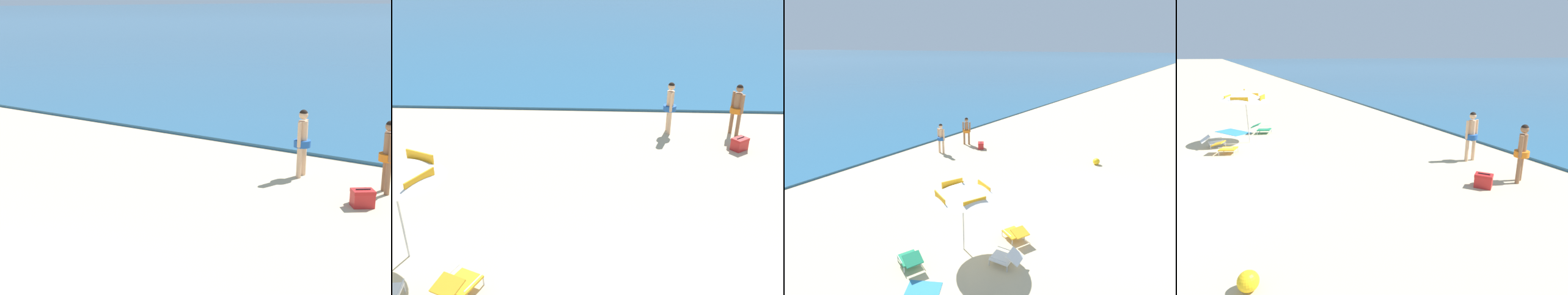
{
  "view_description": "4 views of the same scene",
  "coord_description": "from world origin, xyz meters",
  "views": [
    {
      "loc": [
        6.94,
        -3.96,
        4.52
      ],
      "look_at": [
        0.22,
        5.97,
        1.43
      ],
      "focal_mm": 52.53,
      "sensor_mm": 36.0,
      "label": 1
    },
    {
      "loc": [
        -1.01,
        -4.2,
        5.71
      ],
      "look_at": [
        -1.49,
        5.83,
        1.08
      ],
      "focal_mm": 38.73,
      "sensor_mm": 36.0,
      "label": 2
    },
    {
      "loc": [
        -11.17,
        -2.71,
        6.02
      ],
      "look_at": [
        0.17,
        5.96,
        1.33
      ],
      "focal_mm": 28.03,
      "sensor_mm": 36.0,
      "label": 3
    },
    {
      "loc": [
        9.71,
        1.54,
        3.7
      ],
      "look_at": [
        -0.03,
        6.23,
        0.61
      ],
      "focal_mm": 29.58,
      "sensor_mm": 36.0,
      "label": 4
    }
  ],
  "objects": [
    {
      "name": "beach_umbrella_striped_main",
      "position": [
        -5.05,
        2.61,
        2.06
      ],
      "size": [
        2.11,
        2.13,
        2.36
      ],
      "color": "silver",
      "rests_on": "ground"
    },
    {
      "name": "lounge_chair_under_umbrella",
      "position": [
        -3.66,
        1.58,
        0.28
      ],
      "size": [
        0.81,
        0.99,
        0.49
      ],
      "color": "gold",
      "rests_on": "ground"
    },
    {
      "name": "lounge_chair_facing_sea",
      "position": [
        -6.59,
        3.31,
        0.28
      ],
      "size": [
        0.8,
        1.0,
        0.51
      ],
      "color": "#1E7F56",
      "rests_on": "ground"
    },
    {
      "name": "person_standing_beside",
      "position": [
        1.14,
        9.6,
        1.04
      ],
      "size": [
        0.44,
        0.53,
        1.79
      ],
      "color": "#D8A87F",
      "rests_on": "ground"
    },
    {
      "name": "cooler_box",
      "position": [
        3.24,
        8.24,
        0.2
      ],
      "size": [
        0.61,
        0.58,
        0.43
      ],
      "color": "red",
      "rests_on": "ground"
    },
    {
      "name": "person_standing_near_shore",
      "position": [
        3.38,
        9.51,
        1.03
      ],
      "size": [
        0.44,
        0.47,
        1.78
      ],
      "color": "#8C6042",
      "rests_on": "ground"
    },
    {
      "name": "beach_ball",
      "position": [
        4.85,
        1.64,
        0.18
      ],
      "size": [
        0.36,
        0.36,
        0.36
      ],
      "primitive_type": "sphere",
      "color": "yellow",
      "rests_on": "ground"
    },
    {
      "name": "beach_towel",
      "position": [
        -7.5,
        2.05,
        0.01
      ],
      "size": [
        2.01,
        1.7,
        0.01
      ],
      "primitive_type": "cube",
      "rotation": [
        0.0,
        0.0,
        2.11
      ],
      "color": "#3384BC",
      "rests_on": "ground"
    },
    {
      "name": "lounge_chair_beside_umbrella",
      "position": [
        -4.87,
        1.16,
        0.27
      ],
      "size": [
        0.65,
        0.96,
        0.52
      ],
      "color": "white",
      "rests_on": "ground"
    }
  ]
}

